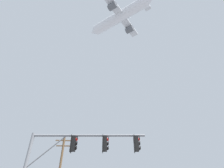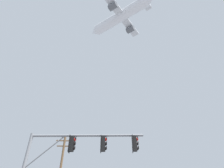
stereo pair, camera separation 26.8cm
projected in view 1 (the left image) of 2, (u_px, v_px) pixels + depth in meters
signal_pole_near at (76, 154)px, 11.16m from camera, size 7.19×0.71×5.99m
airplane at (120, 17)px, 51.94m from camera, size 17.90×14.72×5.63m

